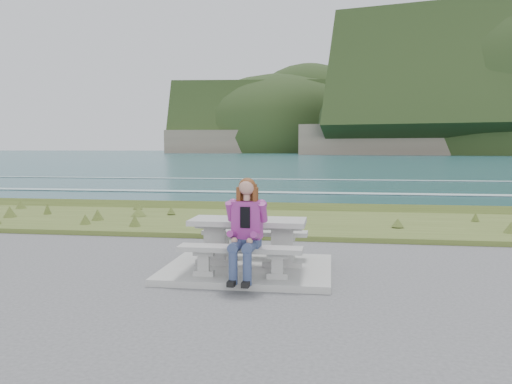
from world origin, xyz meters
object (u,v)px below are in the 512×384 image
at_px(picnic_table, 248,229).
at_px(bench_landward, 240,253).
at_px(bench_seaward, 255,236).
at_px(seated_woman, 245,243).

bearing_deg(picnic_table, bench_landward, -90.00).
xyz_separation_m(bench_seaward, seated_woman, (0.09, -1.54, 0.18)).
height_order(picnic_table, bench_landward, picnic_table).
bearing_deg(bench_seaward, seated_woman, -86.65).
bearing_deg(seated_woman, picnic_table, 100.01).
xyz_separation_m(picnic_table, bench_landward, (0.00, -0.70, -0.23)).
relative_size(bench_landward, bench_seaward, 1.00).
bearing_deg(seated_woman, bench_landward, 127.18).
xyz_separation_m(bench_landward, seated_woman, (0.09, -0.14, 0.18)).
bearing_deg(bench_seaward, bench_landward, -90.00).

